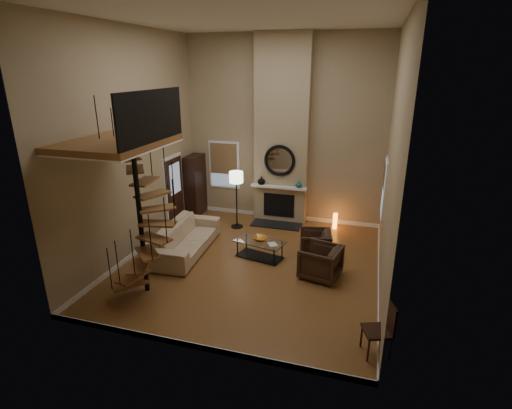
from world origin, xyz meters
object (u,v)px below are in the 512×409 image
(hutch, at_px, (196,186))
(coffee_table, at_px, (260,247))
(side_chair, at_px, (382,327))
(sofa, at_px, (186,238))
(armchair_near, at_px, (318,244))
(floor_lamp, at_px, (236,182))
(armchair_far, at_px, (324,263))
(accent_lamp, at_px, (335,221))

(hutch, bearing_deg, coffee_table, -40.75)
(hutch, height_order, side_chair, hutch)
(sofa, distance_m, armchair_near, 3.38)
(floor_lamp, xyz_separation_m, side_chair, (4.12, -4.56, -0.89))
(hutch, relative_size, armchair_near, 2.55)
(armchair_near, distance_m, armchair_far, 1.01)
(hutch, distance_m, sofa, 2.90)
(side_chair, bearing_deg, armchair_far, 118.57)
(armchair_far, bearing_deg, sofa, -82.58)
(sofa, xyz_separation_m, armchair_far, (3.58, -0.31, -0.04))
(armchair_far, xyz_separation_m, floor_lamp, (-2.88, 2.27, 1.06))
(side_chair, bearing_deg, floor_lamp, 132.13)
(floor_lamp, bearing_deg, accent_lamp, 13.57)
(hutch, xyz_separation_m, coffee_table, (2.86, -2.46, -0.67))
(hutch, height_order, floor_lamp, hutch)
(armchair_near, bearing_deg, accent_lamp, 162.25)
(sofa, bearing_deg, accent_lamp, -56.55)
(sofa, xyz_separation_m, side_chair, (4.83, -2.60, 0.13))
(accent_lamp, height_order, side_chair, side_chair)
(floor_lamp, bearing_deg, sofa, -109.85)
(sofa, xyz_separation_m, coffee_table, (1.92, 0.22, -0.11))
(accent_lamp, relative_size, side_chair, 0.49)
(accent_lamp, bearing_deg, floor_lamp, -166.43)
(sofa, height_order, coffee_table, sofa)
(accent_lamp, bearing_deg, armchair_near, -96.51)
(coffee_table, bearing_deg, side_chair, -44.03)
(armchair_far, relative_size, side_chair, 0.91)
(sofa, xyz_separation_m, armchair_near, (3.32, 0.67, -0.04))
(sofa, xyz_separation_m, accent_lamp, (3.54, 2.64, -0.15))
(coffee_table, height_order, floor_lamp, floor_lamp)
(armchair_near, distance_m, accent_lamp, 1.99)
(sofa, height_order, accent_lamp, sofa)
(armchair_near, xyz_separation_m, coffee_table, (-1.40, -0.45, -0.07))
(hutch, xyz_separation_m, armchair_far, (4.52, -2.99, -0.60))
(sofa, relative_size, floor_lamp, 1.50)
(armchair_far, bearing_deg, accent_lamp, -166.96)
(sofa, relative_size, armchair_far, 3.00)
(floor_lamp, distance_m, side_chair, 6.21)
(armchair_far, distance_m, side_chair, 2.62)
(side_chair, bearing_deg, accent_lamp, 103.79)
(sofa, height_order, armchair_near, sofa)
(armchair_far, height_order, floor_lamp, floor_lamp)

